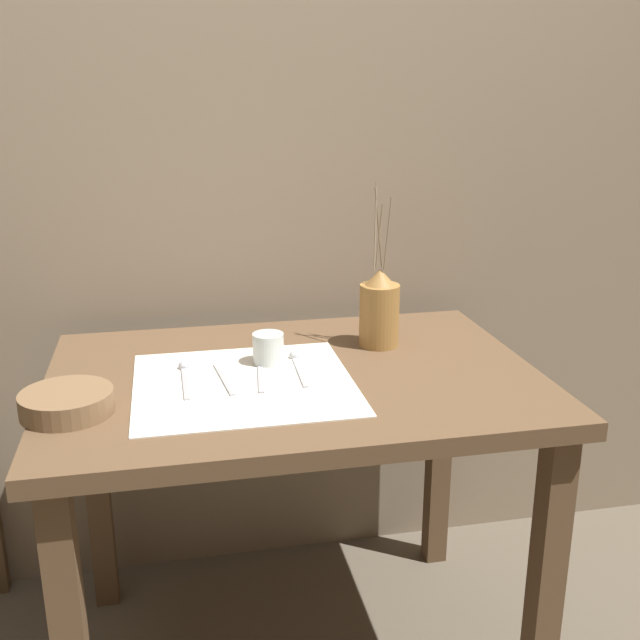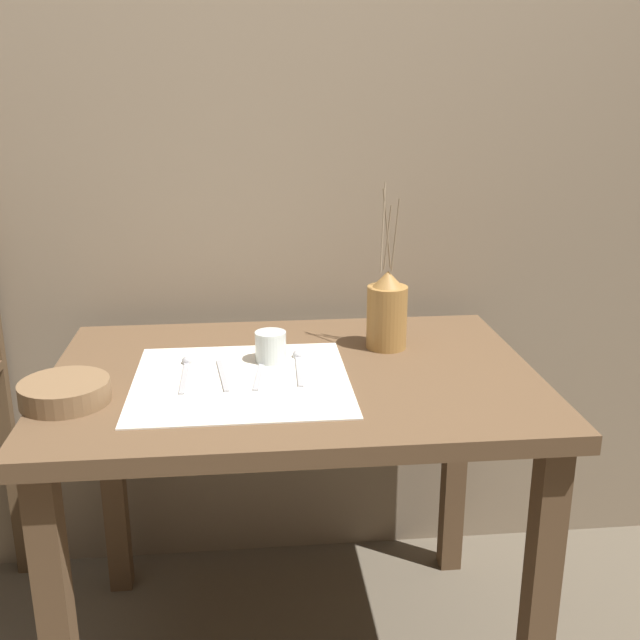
# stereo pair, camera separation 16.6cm
# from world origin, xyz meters

# --- Properties ---
(stone_wall_back) EXTENTS (7.00, 0.06, 2.40)m
(stone_wall_back) POSITION_xyz_m (0.00, 0.49, 1.20)
(stone_wall_back) COLOR gray
(stone_wall_back) RESTS_ON ground_plane
(wooden_table) EXTENTS (1.09, 0.77, 0.77)m
(wooden_table) POSITION_xyz_m (0.00, 0.00, 0.66)
(wooden_table) COLOR brown
(wooden_table) RESTS_ON ground_plane
(linen_cloth) EXTENTS (0.47, 0.45, 0.00)m
(linen_cloth) POSITION_xyz_m (-0.12, -0.05, 0.78)
(linen_cloth) COLOR silver
(linen_cloth) RESTS_ON wooden_table
(pitcher_with_flowers) EXTENTS (0.10, 0.10, 0.40)m
(pitcher_with_flowers) POSITION_xyz_m (0.24, 0.14, 0.87)
(pitcher_with_flowers) COLOR olive
(pitcher_with_flowers) RESTS_ON wooden_table
(wooden_bowl) EXTENTS (0.18, 0.18, 0.05)m
(wooden_bowl) POSITION_xyz_m (-0.47, -0.13, 0.80)
(wooden_bowl) COLOR brown
(wooden_bowl) RESTS_ON wooden_table
(glass_tumbler_near) EXTENTS (0.07, 0.07, 0.07)m
(glass_tumbler_near) POSITION_xyz_m (-0.05, 0.06, 0.81)
(glass_tumbler_near) COLOR silver
(glass_tumbler_near) RESTS_ON wooden_table
(spoon_outer) EXTENTS (0.02, 0.20, 0.02)m
(spoon_outer) POSITION_xyz_m (-0.24, 0.03, 0.78)
(spoon_outer) COLOR #A8A8AD
(spoon_outer) RESTS_ON wooden_table
(knife_center) EXTENTS (0.03, 0.19, 0.00)m
(knife_center) POSITION_xyz_m (-0.16, -0.02, 0.78)
(knife_center) COLOR #A8A8AD
(knife_center) RESTS_ON wooden_table
(fork_outer) EXTENTS (0.03, 0.19, 0.00)m
(fork_outer) POSITION_xyz_m (-0.08, -0.02, 0.78)
(fork_outer) COLOR #A8A8AD
(fork_outer) RESTS_ON wooden_table
(spoon_inner) EXTENTS (0.02, 0.20, 0.02)m
(spoon_inner) POSITION_xyz_m (0.01, 0.05, 0.78)
(spoon_inner) COLOR #A8A8AD
(spoon_inner) RESTS_ON wooden_table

